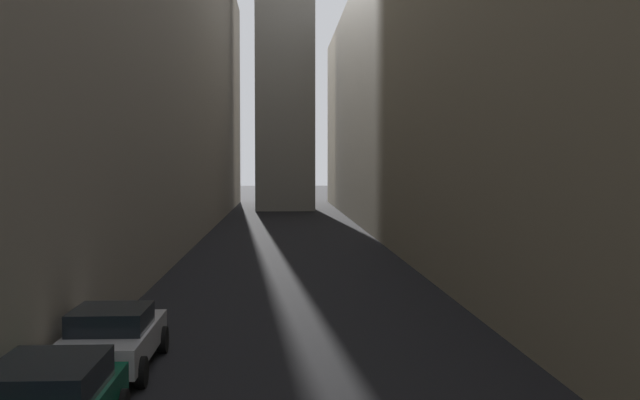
# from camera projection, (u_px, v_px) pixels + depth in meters

# --- Properties ---
(ground_plane) EXTENTS (264.00, 264.00, 0.00)m
(ground_plane) POSITION_uv_depth(u_px,v_px,m) (290.00, 250.00, 43.51)
(ground_plane) COLOR black
(building_block_left) EXTENTS (10.22, 108.00, 23.86)m
(building_block_left) POSITION_uv_depth(u_px,v_px,m) (102.00, 37.00, 44.43)
(building_block_left) COLOR gray
(building_block_left) RESTS_ON ground
(building_block_right) EXTENTS (15.79, 108.00, 19.29)m
(building_block_right) POSITION_uv_depth(u_px,v_px,m) (519.00, 80.00, 45.76)
(building_block_right) COLOR gray
(building_block_right) RESTS_ON ground
(parked_car_left_far) EXTENTS (2.02, 4.55, 1.46)m
(parked_car_left_far) POSITION_uv_depth(u_px,v_px,m) (113.00, 337.00, 17.98)
(parked_car_left_far) COLOR #B7B7BC
(parked_car_left_far) RESTS_ON ground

